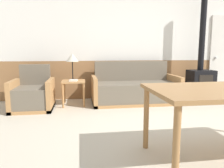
{
  "coord_description": "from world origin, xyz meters",
  "views": [
    {
      "loc": [
        -1.62,
        -2.53,
        1.13
      ],
      "look_at": [
        -1.09,
        1.02,
        0.58
      ],
      "focal_mm": 35.0,
      "sensor_mm": 36.0,
      "label": 1
    }
  ],
  "objects_px": {
    "wood_stove": "(201,74)",
    "side_table": "(74,85)",
    "table_lamp": "(72,58)",
    "couch": "(135,90)",
    "armchair": "(33,96)"
  },
  "relations": [
    {
      "from": "couch",
      "to": "side_table",
      "type": "bearing_deg",
      "value": -178.54
    },
    {
      "from": "table_lamp",
      "to": "wood_stove",
      "type": "xyz_separation_m",
      "value": [
        2.92,
        0.04,
        -0.38
      ]
    },
    {
      "from": "couch",
      "to": "table_lamp",
      "type": "height_order",
      "value": "table_lamp"
    },
    {
      "from": "couch",
      "to": "side_table",
      "type": "distance_m",
      "value": 1.33
    },
    {
      "from": "couch",
      "to": "armchair",
      "type": "bearing_deg",
      "value": -173.85
    },
    {
      "from": "armchair",
      "to": "side_table",
      "type": "relative_size",
      "value": 1.64
    },
    {
      "from": "side_table",
      "to": "armchair",
      "type": "bearing_deg",
      "value": -166.14
    },
    {
      "from": "couch",
      "to": "table_lamp",
      "type": "distance_m",
      "value": 1.5
    },
    {
      "from": "wood_stove",
      "to": "side_table",
      "type": "bearing_deg",
      "value": -177.56
    },
    {
      "from": "armchair",
      "to": "table_lamp",
      "type": "bearing_deg",
      "value": 14.44
    },
    {
      "from": "table_lamp",
      "to": "wood_stove",
      "type": "relative_size",
      "value": 0.23
    },
    {
      "from": "couch",
      "to": "wood_stove",
      "type": "height_order",
      "value": "wood_stove"
    },
    {
      "from": "armchair",
      "to": "side_table",
      "type": "height_order",
      "value": "armchair"
    },
    {
      "from": "armchair",
      "to": "table_lamp",
      "type": "distance_m",
      "value": 1.08
    },
    {
      "from": "couch",
      "to": "armchair",
      "type": "xyz_separation_m",
      "value": [
        -2.1,
        -0.23,
        -0.01
      ]
    }
  ]
}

